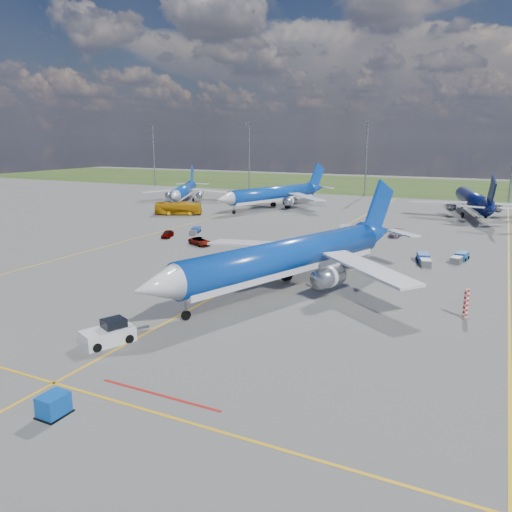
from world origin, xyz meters
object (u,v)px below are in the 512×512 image
at_px(pushback_tug, 109,334).
at_px(baggage_tug_c, 195,231).
at_px(uld_container, 54,405).
at_px(apron_bus, 178,208).
at_px(bg_jet_n, 472,216).
at_px(main_airliner, 287,289).
at_px(service_car_c, 396,233).
at_px(baggage_tug_w, 424,259).
at_px(warning_post, 466,304).
at_px(bg_jet_nw, 184,202).
at_px(service_car_b, 200,241).
at_px(service_car_a, 167,234).
at_px(bg_jet_nnw, 273,208).
at_px(baggage_tug_e, 460,257).

distance_m(pushback_tug, baggage_tug_c, 51.81).
bearing_deg(uld_container, apron_bus, 120.03).
relative_size(bg_jet_n, main_airliner, 0.90).
xyz_separation_m(service_car_c, baggage_tug_w, (7.50, -18.32, -0.05)).
relative_size(bg_jet_n, apron_bus, 3.67).
distance_m(warning_post, uld_container, 38.42).
height_order(pushback_tug, apron_bus, apron_bus).
height_order(warning_post, baggage_tug_c, warning_post).
xyz_separation_m(bg_jet_n, pushback_tug, (-23.86, -93.78, 0.84)).
xyz_separation_m(warning_post, bg_jet_nw, (-77.57, 64.81, -1.50)).
height_order(uld_container, baggage_tug_w, uld_container).
xyz_separation_m(baggage_tug_w, baggage_tug_c, (-42.16, 5.09, -0.10)).
distance_m(bg_jet_nw, service_car_b, 58.65).
relative_size(service_car_a, service_car_c, 0.90).
distance_m(warning_post, baggage_tug_c, 55.87).
distance_m(bg_jet_n, main_airliner, 73.99).
bearing_deg(uld_container, baggage_tug_w, 73.99).
distance_m(bg_jet_nnw, pushback_tug, 87.55).
relative_size(uld_container, baggage_tug_w, 0.32).
bearing_deg(apron_bus, baggage_tug_e, -131.66).
distance_m(service_car_c, baggage_tug_w, 19.80).
bearing_deg(service_car_c, main_airliner, -92.27).
distance_m(uld_container, baggage_tug_w, 54.84).
distance_m(bg_jet_nw, baggage_tug_w, 82.83).
relative_size(bg_jet_nw, apron_bus, 3.26).
relative_size(main_airliner, baggage_tug_c, 9.43).
height_order(bg_jet_nnw, baggage_tug_c, bg_jet_nnw).
bearing_deg(bg_jet_nw, warning_post, -64.19).
distance_m(bg_jet_nw, apron_bus, 23.80).
xyz_separation_m(warning_post, baggage_tug_w, (-6.97, 21.48, -0.92)).
bearing_deg(service_car_a, pushback_tug, -79.18).
distance_m(bg_jet_nw, bg_jet_n, 74.42).
xyz_separation_m(main_airliner, service_car_b, (-22.80, 16.75, 0.65)).
height_order(bg_jet_nw, apron_bus, bg_jet_nw).
height_order(warning_post, bg_jet_nnw, bg_jet_nnw).
bearing_deg(baggage_tug_c, service_car_b, -73.14).
bearing_deg(baggage_tug_e, service_car_b, -159.06).
xyz_separation_m(bg_jet_nw, service_car_c, (63.10, -25.00, 0.63)).
height_order(bg_jet_nnw, pushback_tug, bg_jet_nnw).
bearing_deg(warning_post, uld_container, -125.93).
height_order(main_airliner, baggage_tug_w, main_airliner).
bearing_deg(warning_post, service_car_c, 109.97).
height_order(uld_container, baggage_tug_e, uld_container).
xyz_separation_m(bg_jet_nw, baggage_tug_e, (75.12, -39.60, 0.54)).
bearing_deg(bg_jet_nnw, service_car_b, -61.60).
height_order(uld_container, apron_bus, apron_bus).
relative_size(warning_post, bg_jet_nnw, 0.07).
relative_size(uld_container, apron_bus, 0.17).
bearing_deg(bg_jet_nnw, uld_container, -54.67).
distance_m(service_car_a, service_car_b, 9.35).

